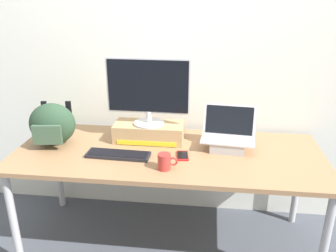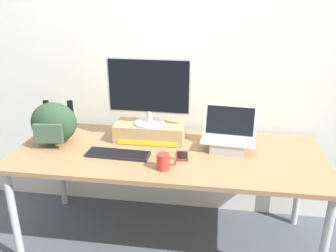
{
  "view_description": "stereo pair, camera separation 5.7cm",
  "coord_description": "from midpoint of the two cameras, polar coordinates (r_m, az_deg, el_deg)",
  "views": [
    {
      "loc": [
        0.25,
        -2.07,
        1.72
      ],
      "look_at": [
        0.0,
        0.0,
        0.91
      ],
      "focal_mm": 37.25,
      "sensor_mm": 36.0,
      "label": 1
    },
    {
      "loc": [
        0.3,
        -2.06,
        1.72
      ],
      "look_at": [
        0.0,
        0.0,
        0.91
      ],
      "focal_mm": 37.25,
      "sensor_mm": 36.0,
      "label": 2
    }
  ],
  "objects": [
    {
      "name": "plush_toy",
      "position": [
        2.82,
        -16.68,
        0.89
      ],
      "size": [
        0.1,
        0.1,
        0.1
      ],
      "color": "#56B256",
      "rests_on": "desk"
    },
    {
      "name": "desktop_monitor",
      "position": [
        2.36,
        -2.46,
        5.82
      ],
      "size": [
        0.57,
        0.21,
        0.46
      ],
      "rotation": [
        0.0,
        0.0,
        -0.02
      ],
      "color": "silver",
      "rests_on": "toner_box_yellow"
    },
    {
      "name": "desk",
      "position": [
        2.34,
        0.7,
        -5.48
      ],
      "size": [
        2.03,
        0.82,
        0.73
      ],
      "color": "#99704C",
      "rests_on": "ground"
    },
    {
      "name": "back_wall",
      "position": [
        2.62,
        2.29,
        12.11
      ],
      "size": [
        7.0,
        0.1,
        2.6
      ],
      "primitive_type": "cube",
      "color": "silver",
      "rests_on": "ground"
    },
    {
      "name": "cell_phone",
      "position": [
        2.24,
        3.08,
        -4.9
      ],
      "size": [
        0.09,
        0.14,
        0.01
      ],
      "rotation": [
        0.0,
        0.0,
        0.11
      ],
      "color": "red",
      "rests_on": "desk"
    },
    {
      "name": "external_keyboard",
      "position": [
        2.27,
        -7.46,
        -4.57
      ],
      "size": [
        0.41,
        0.14,
        0.02
      ],
      "rotation": [
        0.0,
        0.0,
        -0.04
      ],
      "color": "black",
      "rests_on": "desk"
    },
    {
      "name": "ground_plane",
      "position": [
        2.7,
        0.63,
        -18.19
      ],
      "size": [
        20.0,
        20.0,
        0.0
      ],
      "primitive_type": "plane",
      "color": "#474C56"
    },
    {
      "name": "messenger_backpack",
      "position": [
        2.51,
        -17.57,
        0.47
      ],
      "size": [
        0.34,
        0.29,
        0.29
      ],
      "rotation": [
        0.0,
        0.0,
        0.12
      ],
      "color": "#28422D",
      "rests_on": "desk"
    },
    {
      "name": "toner_box_yellow",
      "position": [
        2.46,
        -2.34,
        -0.95
      ],
      "size": [
        0.48,
        0.22,
        0.12
      ],
      "color": "tan",
      "rests_on": "desk"
    },
    {
      "name": "open_laptop",
      "position": [
        2.36,
        10.52,
        -2.35
      ],
      "size": [
        0.37,
        0.25,
        0.28
      ],
      "rotation": [
        0.0,
        0.0,
        -0.09
      ],
      "color": "#ADADB2",
      "rests_on": "desk"
    },
    {
      "name": "coffee_mug",
      "position": [
        2.07,
        0.07,
        -5.85
      ],
      "size": [
        0.12,
        0.08,
        0.1
      ],
      "color": "#B2332D",
      "rests_on": "desk"
    }
  ]
}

